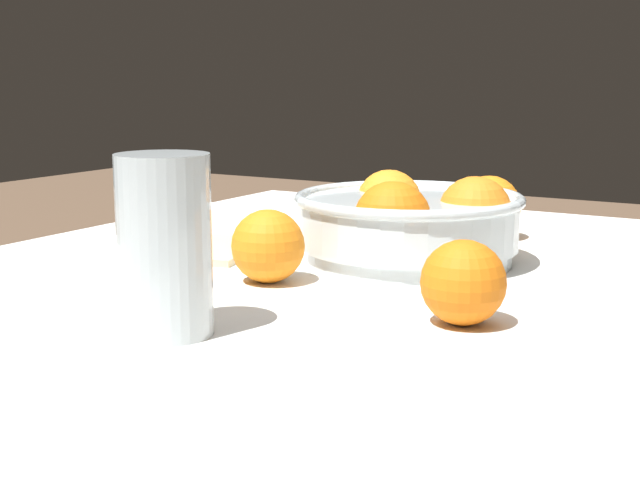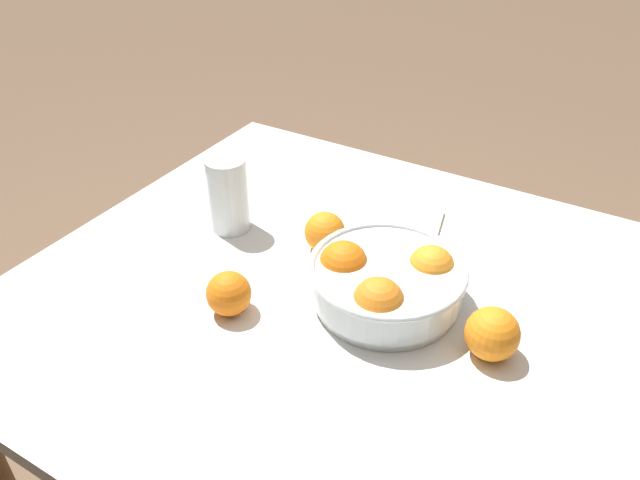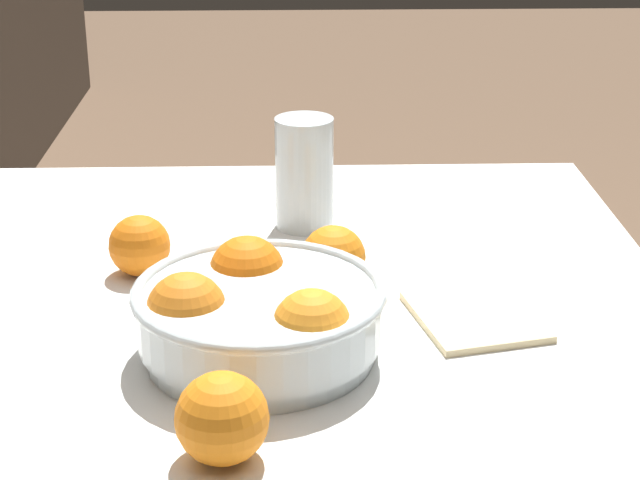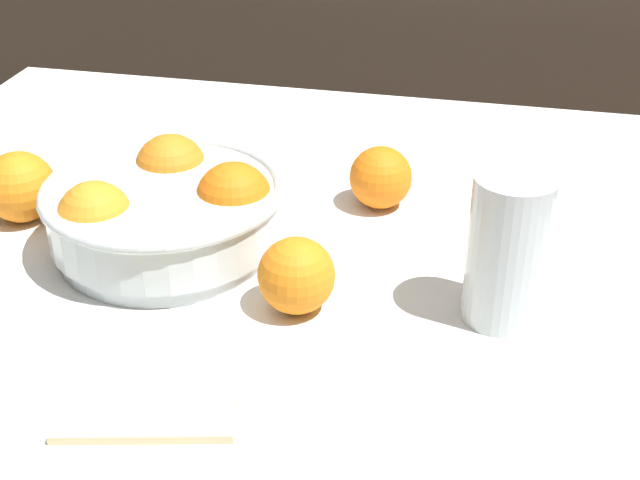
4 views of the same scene
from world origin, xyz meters
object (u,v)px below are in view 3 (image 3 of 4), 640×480
fruit_bowl (257,314)px  orange_loose_near_bowl (222,418)px  orange_loose_aside (140,246)px  orange_loose_front (333,257)px  juice_glass (304,179)px

fruit_bowl → orange_loose_near_bowl: bearing=172.4°
fruit_bowl → orange_loose_aside: size_ratio=3.51×
fruit_bowl → orange_loose_front: bearing=-27.4°
orange_loose_near_bowl → orange_loose_aside: 0.41m
orange_loose_front → orange_loose_aside: bearing=78.9°
fruit_bowl → orange_loose_aside: bearing=34.8°
fruit_bowl → orange_loose_front: fruit_bowl is taller
orange_loose_near_bowl → orange_loose_aside: (0.39, 0.12, -0.00)m
orange_loose_near_bowl → orange_loose_front: size_ratio=1.08×
juice_glass → orange_loose_aside: 0.25m
fruit_bowl → orange_loose_front: 0.18m
fruit_bowl → orange_loose_aside: 0.25m
fruit_bowl → orange_loose_front: size_ratio=3.42×
orange_loose_aside → orange_loose_front: bearing=-101.1°
fruit_bowl → orange_loose_near_bowl: fruit_bowl is taller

